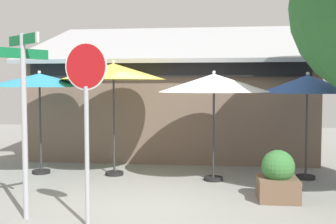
% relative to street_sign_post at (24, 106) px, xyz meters
% --- Properties ---
extents(ground_plane, '(28.00, 28.00, 0.10)m').
position_rel_street_sign_post_xyz_m(ground_plane, '(2.15, 1.54, -1.91)').
color(ground_plane, gray).
extents(cafe_building, '(8.76, 5.09, 4.41)m').
position_rel_street_sign_post_xyz_m(cafe_building, '(1.75, 7.08, -0.26)').
color(cafe_building, '#705B4C').
rests_on(cafe_building, ground).
extents(street_sign_post, '(0.77, 0.72, 3.02)m').
position_rel_street_sign_post_xyz_m(street_sign_post, '(0.00, 0.00, 0.00)').
color(street_sign_post, '#A8AAB2').
rests_on(street_sign_post, ground).
extents(stop_sign, '(0.71, 0.19, 2.85)m').
position_rel_street_sign_post_xyz_m(stop_sign, '(1.11, -0.22, 0.11)').
color(stop_sign, '#A8AAB2').
rests_on(stop_sign, ground).
extents(patio_umbrella_teal_left, '(2.63, 2.63, 2.56)m').
position_rel_street_sign_post_xyz_m(patio_umbrella_teal_left, '(-1.23, 3.37, 0.45)').
color(patio_umbrella_teal_left, black).
rests_on(patio_umbrella_teal_left, ground).
extents(patio_umbrella_mustard_center, '(2.55, 2.55, 2.79)m').
position_rel_street_sign_post_xyz_m(patio_umbrella_mustard_center, '(0.63, 3.38, 0.65)').
color(patio_umbrella_mustard_center, black).
rests_on(patio_umbrella_mustard_center, ground).
extents(patio_umbrella_ivory_right, '(2.56, 2.56, 2.53)m').
position_rel_street_sign_post_xyz_m(patio_umbrella_ivory_right, '(3.04, 3.09, 0.38)').
color(patio_umbrella_ivory_right, black).
rests_on(patio_umbrella_ivory_right, ground).
extents(patio_umbrella_royal_blue_far_right, '(2.21, 2.21, 2.51)m').
position_rel_street_sign_post_xyz_m(patio_umbrella_royal_blue_far_right, '(5.20, 3.50, 0.35)').
color(patio_umbrella_royal_blue_far_right, black).
rests_on(patio_umbrella_royal_blue_far_right, ground).
extents(sidewalk_planter, '(0.75, 0.75, 0.97)m').
position_rel_street_sign_post_xyz_m(sidewalk_planter, '(4.27, 1.58, -1.42)').
color(sidewalk_planter, brown).
rests_on(sidewalk_planter, ground).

